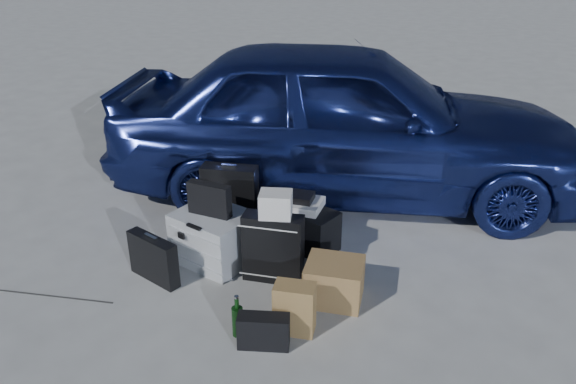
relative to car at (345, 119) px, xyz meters
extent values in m
plane|color=#AAAAA5|center=(-0.06, -2.42, -0.79)|extent=(60.00, 60.00, 0.00)
imported|color=navy|center=(0.00, 0.00, 0.00)|extent=(5.02, 3.44, 1.59)
cube|color=#ADB0B3|center=(-0.39, -1.78, -0.58)|extent=(0.66, 0.57, 0.43)
cube|color=black|center=(-0.41, -1.80, -0.22)|extent=(0.37, 0.12, 0.27)
cube|color=black|center=(-0.65, -2.24, -0.61)|extent=(0.49, 0.19, 0.37)
cube|color=black|center=(-0.54, -1.30, -0.47)|extent=(0.52, 0.32, 0.64)
cube|color=black|center=(0.18, -1.79, -0.51)|extent=(0.49, 0.28, 0.56)
cube|color=beige|center=(0.19, -1.78, -0.14)|extent=(0.30, 0.27, 0.19)
cube|color=black|center=(0.09, -1.21, -0.61)|extent=(0.77, 0.45, 0.36)
cube|color=beige|center=(0.10, -1.23, -0.40)|extent=(0.45, 0.36, 0.07)
cube|color=black|center=(0.09, -1.22, -0.33)|extent=(0.31, 0.24, 0.06)
cube|color=olive|center=(0.62, -2.28, -0.61)|extent=(0.31, 0.24, 0.37)
cube|color=olive|center=(0.71, -1.82, -0.64)|extent=(0.50, 0.46, 0.31)
cube|color=black|center=(0.51, -2.52, -0.67)|extent=(0.37, 0.26, 0.24)
cylinder|color=black|center=(0.30, -2.51, -0.64)|extent=(0.08, 0.08, 0.31)
camera|label=1|loc=(2.04, -5.06, 1.75)|focal=35.00mm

